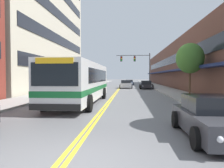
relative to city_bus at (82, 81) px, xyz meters
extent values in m
plane|color=slate|center=(2.01, 25.64, -1.68)|extent=(240.00, 240.00, 0.00)
cube|color=#9E9B96|center=(-5.09, 25.64, -1.61)|extent=(3.20, 106.00, 0.14)
cube|color=#9E9B96|center=(9.10, 25.64, -1.61)|extent=(3.20, 106.00, 0.14)
cube|color=yellow|center=(1.91, 25.64, -1.68)|extent=(0.14, 106.00, 0.01)
cube|color=yellow|center=(2.11, 25.64, -1.68)|extent=(0.14, 106.00, 0.01)
cube|color=beige|center=(-12.94, 16.80, 11.48)|extent=(12.00, 28.74, 26.32)
cube|color=black|center=(-6.90, 16.80, 2.08)|extent=(0.08, 26.44, 1.40)
cube|color=black|center=(-6.90, 16.80, 5.84)|extent=(0.08, 26.44, 1.40)
cube|color=black|center=(-6.90, 16.80, 9.60)|extent=(0.08, 26.44, 1.40)
cube|color=brown|center=(14.95, 25.64, 2.23)|extent=(8.00, 68.00, 7.82)
cube|color=navy|center=(10.40, 25.64, 1.22)|extent=(1.10, 61.20, 0.24)
cube|color=black|center=(10.91, 25.64, 3.17)|extent=(0.08, 61.20, 1.40)
cube|color=silver|center=(0.00, -0.10, -0.03)|extent=(2.58, 11.99, 2.61)
cube|color=#196B33|center=(0.00, -0.10, -0.55)|extent=(2.60, 12.01, 0.32)
cube|color=black|center=(0.00, 0.49, 0.39)|extent=(2.61, 9.35, 0.94)
cube|color=black|center=(0.00, -6.12, 0.44)|extent=(2.32, 0.04, 1.15)
cube|color=yellow|center=(0.00, -6.13, 1.09)|extent=(1.86, 0.06, 0.28)
cube|color=black|center=(0.00, -6.14, -1.15)|extent=(2.53, 0.08, 0.32)
cylinder|color=black|center=(-1.32, -4.18, -1.18)|extent=(0.30, 1.00, 1.00)
cylinder|color=black|center=(1.32, -4.18, -1.18)|extent=(0.30, 1.00, 1.00)
cylinder|color=black|center=(-1.32, 3.19, -1.18)|extent=(0.30, 1.00, 1.00)
cylinder|color=black|center=(1.32, 3.19, -1.18)|extent=(0.30, 1.00, 1.00)
cube|color=white|center=(-2.32, 19.85, -1.18)|extent=(1.75, 4.46, 0.65)
cube|color=black|center=(-2.32, 20.03, -0.65)|extent=(1.50, 1.96, 0.41)
cylinder|color=black|center=(-3.22, 18.47, -1.36)|extent=(0.22, 0.64, 0.64)
cylinder|color=black|center=(-1.43, 18.47, -1.36)|extent=(0.22, 0.64, 0.64)
cylinder|color=black|center=(-3.22, 21.24, -1.36)|extent=(0.22, 0.64, 0.64)
cylinder|color=black|center=(-1.43, 21.24, -1.36)|extent=(0.22, 0.64, 0.64)
sphere|color=silver|center=(-2.93, 17.60, -1.15)|extent=(0.16, 0.16, 0.16)
sphere|color=silver|center=(-1.71, 17.60, -1.15)|extent=(0.16, 0.16, 0.16)
cube|color=red|center=(-2.95, 22.10, -1.15)|extent=(0.18, 0.04, 0.10)
cube|color=red|center=(-1.69, 22.10, -1.15)|extent=(0.18, 0.04, 0.10)
cube|color=#38383D|center=(6.31, -8.97, -1.17)|extent=(1.75, 4.26, 0.66)
cube|color=black|center=(6.31, -8.80, -0.57)|extent=(1.50, 1.87, 0.54)
cylinder|color=black|center=(5.41, -10.29, -1.35)|extent=(0.22, 0.65, 0.65)
cylinder|color=black|center=(5.41, -7.65, -1.35)|extent=(0.22, 0.65, 0.65)
cylinder|color=black|center=(7.20, -7.65, -1.35)|extent=(0.22, 0.65, 0.65)
sphere|color=silver|center=(5.69, -11.12, -1.14)|extent=(0.16, 0.16, 0.16)
cube|color=red|center=(5.68, -6.83, -1.14)|extent=(0.18, 0.04, 0.10)
cube|color=red|center=(6.93, -6.83, -1.14)|extent=(0.18, 0.04, 0.10)
cube|color=#232328|center=(6.38, 19.37, -1.19)|extent=(1.85, 4.03, 0.62)
cube|color=black|center=(6.38, 19.53, -0.62)|extent=(1.59, 1.77, 0.53)
cylinder|color=black|center=(5.43, 18.13, -1.35)|extent=(0.22, 0.67, 0.67)
cylinder|color=black|center=(7.33, 18.13, -1.35)|extent=(0.22, 0.67, 0.67)
cylinder|color=black|center=(5.43, 20.62, -1.35)|extent=(0.22, 0.67, 0.67)
cylinder|color=black|center=(7.33, 20.62, -1.35)|extent=(0.22, 0.67, 0.67)
sphere|color=silver|center=(5.73, 17.34, -1.16)|extent=(0.16, 0.16, 0.16)
sphere|color=silver|center=(7.03, 17.34, -1.16)|extent=(0.16, 0.16, 0.16)
cube|color=red|center=(5.72, 21.40, -1.16)|extent=(0.18, 0.04, 0.10)
cube|color=red|center=(7.05, 21.40, -1.16)|extent=(0.18, 0.04, 0.10)
cube|color=#475675|center=(3.72, 33.90, -1.18)|extent=(1.77, 4.16, 0.64)
cube|color=black|center=(3.72, 34.07, -0.65)|extent=(1.52, 1.83, 0.41)
cylinder|color=black|center=(2.81, 32.61, -1.36)|extent=(0.22, 0.63, 0.63)
cylinder|color=black|center=(4.63, 32.61, -1.36)|extent=(0.22, 0.63, 0.63)
cylinder|color=black|center=(2.81, 35.19, -1.36)|extent=(0.22, 0.63, 0.63)
cylinder|color=black|center=(4.63, 35.19, -1.36)|extent=(0.22, 0.63, 0.63)
sphere|color=silver|center=(3.10, 31.80, -1.15)|extent=(0.16, 0.16, 0.16)
sphere|color=silver|center=(4.34, 31.80, -1.15)|extent=(0.16, 0.16, 0.16)
cube|color=red|center=(3.08, 35.99, -1.15)|extent=(0.18, 0.04, 0.10)
cube|color=red|center=(4.36, 35.99, -1.15)|extent=(0.18, 0.04, 0.10)
cube|color=#B7B7BC|center=(3.11, 20.93, -1.15)|extent=(1.87, 4.27, 0.70)
cube|color=black|center=(3.11, 21.10, -0.56)|extent=(1.61, 1.88, 0.50)
cylinder|color=black|center=(2.15, 19.61, -1.36)|extent=(0.22, 0.63, 0.63)
cylinder|color=black|center=(4.07, 19.61, -1.36)|extent=(0.22, 0.63, 0.63)
cylinder|color=black|center=(2.15, 22.26, -1.36)|extent=(0.22, 0.63, 0.63)
cylinder|color=black|center=(4.07, 22.26, -1.36)|extent=(0.22, 0.63, 0.63)
sphere|color=silver|center=(2.46, 18.78, -1.12)|extent=(0.16, 0.16, 0.16)
sphere|color=silver|center=(3.77, 18.78, -1.12)|extent=(0.16, 0.16, 0.16)
cube|color=red|center=(2.44, 23.08, -1.12)|extent=(0.18, 0.04, 0.10)
cube|color=red|center=(3.78, 23.08, -1.12)|extent=(0.18, 0.04, 0.10)
cylinder|color=#47474C|center=(7.21, 22.04, 1.34)|extent=(0.18, 0.18, 6.04)
cylinder|color=#47474C|center=(4.30, 22.04, 4.01)|extent=(5.81, 0.11, 0.11)
cube|color=black|center=(4.59, 22.04, 3.41)|extent=(0.34, 0.26, 0.92)
sphere|color=red|center=(4.59, 21.88, 3.69)|extent=(0.18, 0.18, 0.18)
sphere|color=yellow|center=(4.59, 21.88, 3.41)|extent=(0.18, 0.18, 0.18)
sphere|color=green|center=(4.59, 21.88, 3.14)|extent=(0.18, 0.18, 0.18)
cylinder|color=black|center=(4.59, 22.04, 3.94)|extent=(0.02, 0.02, 0.14)
cube|color=black|center=(2.27, 22.04, 3.41)|extent=(0.34, 0.26, 0.92)
sphere|color=red|center=(2.27, 21.88, 3.69)|extent=(0.18, 0.18, 0.18)
sphere|color=yellow|center=(2.27, 21.88, 3.41)|extent=(0.18, 0.18, 0.18)
sphere|color=green|center=(2.27, 21.88, 3.14)|extent=(0.18, 0.18, 0.18)
cylinder|color=black|center=(2.27, 22.04, 3.94)|extent=(0.02, 0.02, 0.14)
cylinder|color=brown|center=(9.29, 4.65, -0.30)|extent=(0.18, 0.18, 2.48)
ellipsoid|color=#42752D|center=(9.29, 4.65, 2.04)|extent=(2.58, 2.58, 2.84)
cylinder|color=#B7B7BC|center=(7.96, -4.35, -1.23)|extent=(0.24, 0.24, 0.63)
sphere|color=#B7B7BC|center=(7.96, -4.35, -0.85)|extent=(0.22, 0.22, 0.22)
cylinder|color=#B7B7BC|center=(7.80, -4.35, -1.16)|extent=(0.08, 0.11, 0.11)
camera|label=1|loc=(3.55, -16.35, 0.34)|focal=35.00mm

